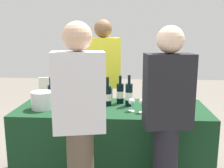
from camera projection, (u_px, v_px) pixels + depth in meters
name	position (u px, v px, depth m)	size (l,w,h in m)	color
tasting_table	(112.00, 142.00, 2.80)	(1.98, 0.76, 0.77)	#14381E
wine_bottle_0	(51.00, 94.00, 2.83)	(0.07, 0.07, 0.30)	black
wine_bottle_1	(77.00, 93.00, 2.89)	(0.07, 0.07, 0.31)	black
wine_bottle_2	(87.00, 94.00, 2.82)	(0.08, 0.08, 0.32)	black
wine_bottle_3	(108.00, 96.00, 2.77)	(0.08, 0.08, 0.31)	black
wine_bottle_4	(120.00, 93.00, 2.87)	(0.08, 0.08, 0.31)	black
wine_bottle_5	(129.00, 95.00, 2.76)	(0.08, 0.08, 0.33)	black
wine_glass_0	(80.00, 99.00, 2.66)	(0.07, 0.07, 0.14)	silver
wine_glass_1	(132.00, 102.00, 2.58)	(0.07, 0.07, 0.13)	silver
wine_glass_2	(142.00, 103.00, 2.53)	(0.06, 0.06, 0.14)	silver
wine_glass_3	(162.00, 102.00, 2.55)	(0.06, 0.06, 0.14)	silver
ice_bucket	(43.00, 100.00, 2.66)	(0.23, 0.23, 0.18)	silver
server_pouring	(103.00, 81.00, 3.39)	(0.46, 0.29, 1.71)	brown
guest_0	(79.00, 120.00, 1.99)	(0.42, 0.29, 1.63)	brown
guest_1	(167.00, 117.00, 2.10)	(0.40, 0.26, 1.60)	black
menu_board	(60.00, 108.00, 3.79)	(0.57, 0.03, 0.92)	white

